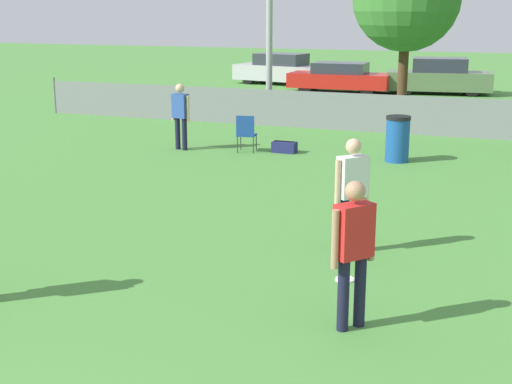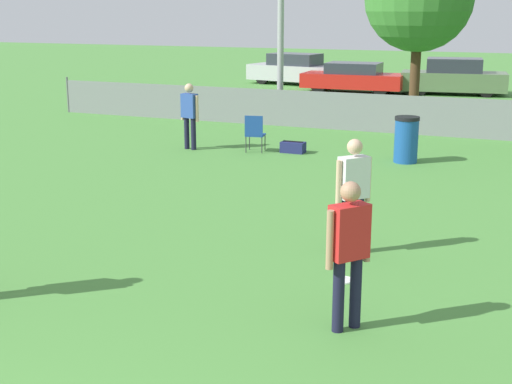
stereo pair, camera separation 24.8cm
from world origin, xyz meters
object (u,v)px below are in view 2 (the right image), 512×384
player_defender_red (349,245)px  parked_car_olive (454,77)px  player_receiver_white (353,188)px  parked_car_silver (295,70)px  spectator_in_blue (190,112)px  frisbee_disc (344,280)px  parked_car_red (353,78)px  gear_bag_sideline (293,147)px  trash_bin (406,139)px  folding_chair_sideline (255,132)px

player_defender_red → parked_car_olive: (-2.03, 23.68, -0.28)m
player_receiver_white → parked_car_silver: size_ratio=0.37×
spectator_in_blue → frisbee_disc: 9.57m
player_receiver_white → frisbee_disc: player_receiver_white is taller
parked_car_olive → parked_car_silver: bearing=162.2°
player_defender_red → parked_car_red: (-6.07, 22.74, -0.36)m
player_defender_red → gear_bag_sideline: bearing=60.5°
trash_bin → parked_car_silver: 17.87m
parked_car_olive → player_receiver_white: bearing=-94.1°
player_defender_red → parked_car_red: size_ratio=0.39×
player_receiver_white → gear_bag_sideline: bearing=67.1°
parked_car_silver → parked_car_red: parked_car_silver is taller
spectator_in_blue → gear_bag_sideline: 2.76m
frisbee_disc → parked_car_olive: size_ratio=0.06×
folding_chair_sideline → parked_car_silver: bearing=-84.4°
parked_car_red → gear_bag_sideline: bearing=-82.9°
gear_bag_sideline → parked_car_red: bearing=98.9°
spectator_in_blue → player_defender_red: bearing=139.3°
frisbee_disc → parked_car_olive: 22.36m
frisbee_disc → parked_car_olive: parked_car_olive is taller
spectator_in_blue → frisbee_disc: size_ratio=6.44×
frisbee_disc → parked_car_silver: 25.31m
parked_car_red → frisbee_disc: bearing=-76.9°
gear_bag_sideline → parked_car_silver: parked_car_silver is taller
spectator_in_blue → parked_car_olive: size_ratio=0.37×
player_receiver_white → trash_bin: bearing=45.4°
folding_chair_sideline → player_defender_red: bearing=107.8°
frisbee_disc → parked_car_silver: parked_car_silver is taller
player_receiver_white → folding_chair_sideline: 7.74m
player_defender_red → gear_bag_sideline: (-3.97, 9.28, -0.85)m
spectator_in_blue → parked_car_silver: 16.57m
player_defender_red → gear_bag_sideline: player_defender_red is taller
gear_bag_sideline → folding_chair_sideline: bearing=-160.8°
parked_car_red → player_defender_red: bearing=-76.8°
player_defender_red → spectator_in_blue: size_ratio=1.02×
player_defender_red → parked_car_silver: (-9.53, 24.98, -0.29)m
trash_bin → parked_car_red: bearing=109.9°
trash_bin → parked_car_red: (-4.91, 13.55, 0.09)m
trash_bin → parked_car_silver: parked_car_silver is taller
parked_car_silver → parked_car_red: size_ratio=1.07×
player_receiver_white → spectator_in_blue: bearing=84.5°
spectator_in_blue → folding_chair_sideline: size_ratio=1.79×
folding_chair_sideline → trash_bin: 3.71m
parked_car_silver → parked_car_red: (3.46, -2.24, -0.07)m
player_receiver_white → frisbee_disc: (0.21, -1.12, -0.97)m
parked_car_silver → trash_bin: bearing=-52.6°
spectator_in_blue → parked_car_olive: bearing=-94.3°
parked_car_olive → frisbee_disc: bearing=-93.8°
frisbee_disc → trash_bin: trash_bin is taller
frisbee_disc → parked_car_red: parked_car_red is taller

